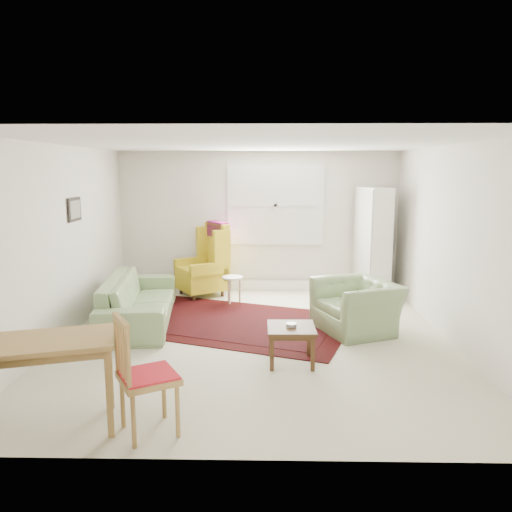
{
  "coord_description": "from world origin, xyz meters",
  "views": [
    {
      "loc": [
        0.13,
        -6.23,
        2.2
      ],
      "look_at": [
        0.0,
        0.3,
        1.05
      ],
      "focal_mm": 35.0,
      "sensor_mm": 36.0,
      "label": 1
    }
  ],
  "objects_px": {
    "coffee_table": "(291,345)",
    "stool": "(233,290)",
    "cabinet": "(373,242)",
    "wingback_chair": "(201,259)",
    "desk_chair": "(148,374)",
    "sofa": "(139,291)",
    "armchair": "(357,301)",
    "desk": "(37,386)"
  },
  "relations": [
    {
      "from": "coffee_table",
      "to": "stool",
      "type": "height_order",
      "value": "stool"
    },
    {
      "from": "coffee_table",
      "to": "cabinet",
      "type": "xyz_separation_m",
      "value": [
        1.56,
        3.16,
        0.72
      ]
    },
    {
      "from": "wingback_chair",
      "to": "desk_chair",
      "type": "relative_size",
      "value": 1.25
    },
    {
      "from": "wingback_chair",
      "to": "cabinet",
      "type": "relative_size",
      "value": 0.68
    },
    {
      "from": "sofa",
      "to": "cabinet",
      "type": "height_order",
      "value": "cabinet"
    },
    {
      "from": "armchair",
      "to": "stool",
      "type": "bearing_deg",
      "value": -150.49
    },
    {
      "from": "sofa",
      "to": "desk_chair",
      "type": "bearing_deg",
      "value": -171.06
    },
    {
      "from": "sofa",
      "to": "desk_chair",
      "type": "distance_m",
      "value": 3.17
    },
    {
      "from": "stool",
      "to": "cabinet",
      "type": "xyz_separation_m",
      "value": [
        2.4,
        0.58,
        0.72
      ]
    },
    {
      "from": "armchair",
      "to": "stool",
      "type": "distance_m",
      "value": 2.27
    },
    {
      "from": "sofa",
      "to": "cabinet",
      "type": "xyz_separation_m",
      "value": [
        3.68,
        1.65,
        0.48
      ]
    },
    {
      "from": "armchair",
      "to": "stool",
      "type": "height_order",
      "value": "armchair"
    },
    {
      "from": "wingback_chair",
      "to": "armchair",
      "type": "bearing_deg",
      "value": 18.32
    },
    {
      "from": "desk",
      "to": "desk_chair",
      "type": "xyz_separation_m",
      "value": [
        0.94,
        0.0,
        0.11
      ]
    },
    {
      "from": "cabinet",
      "to": "desk",
      "type": "distance_m",
      "value": 6.05
    },
    {
      "from": "sofa",
      "to": "desk_chair",
      "type": "relative_size",
      "value": 2.21
    },
    {
      "from": "coffee_table",
      "to": "stool",
      "type": "xyz_separation_m",
      "value": [
        -0.84,
        2.57,
        0.01
      ]
    },
    {
      "from": "armchair",
      "to": "desk_chair",
      "type": "bearing_deg",
      "value": -61.6
    },
    {
      "from": "stool",
      "to": "desk",
      "type": "xyz_separation_m",
      "value": [
        -1.36,
        -4.12,
        0.18
      ]
    },
    {
      "from": "sofa",
      "to": "coffee_table",
      "type": "xyz_separation_m",
      "value": [
        2.12,
        -1.51,
        -0.24
      ]
    },
    {
      "from": "armchair",
      "to": "wingback_chair",
      "type": "bearing_deg",
      "value": -151.3
    },
    {
      "from": "armchair",
      "to": "desk_chair",
      "type": "distance_m",
      "value": 3.51
    },
    {
      "from": "sofa",
      "to": "desk",
      "type": "relative_size",
      "value": 1.8
    },
    {
      "from": "coffee_table",
      "to": "desk_chair",
      "type": "bearing_deg",
      "value": -129.31
    },
    {
      "from": "sofa",
      "to": "desk",
      "type": "xyz_separation_m",
      "value": [
        -0.08,
        -3.05,
        -0.06
      ]
    },
    {
      "from": "wingback_chair",
      "to": "coffee_table",
      "type": "relative_size",
      "value": 2.4
    },
    {
      "from": "desk_chair",
      "to": "coffee_table",
      "type": "bearing_deg",
      "value": -68.6
    },
    {
      "from": "sofa",
      "to": "stool",
      "type": "bearing_deg",
      "value": -56.99
    },
    {
      "from": "armchair",
      "to": "desk",
      "type": "height_order",
      "value": "armchair"
    },
    {
      "from": "wingback_chair",
      "to": "stool",
      "type": "bearing_deg",
      "value": 15.95
    },
    {
      "from": "armchair",
      "to": "cabinet",
      "type": "relative_size",
      "value": 0.56
    },
    {
      "from": "stool",
      "to": "desk",
      "type": "height_order",
      "value": "desk"
    },
    {
      "from": "stool",
      "to": "desk",
      "type": "bearing_deg",
      "value": -108.34
    },
    {
      "from": "stool",
      "to": "cabinet",
      "type": "relative_size",
      "value": 0.24
    },
    {
      "from": "cabinet",
      "to": "desk_chair",
      "type": "bearing_deg",
      "value": -134.18
    },
    {
      "from": "armchair",
      "to": "coffee_table",
      "type": "xyz_separation_m",
      "value": [
        -0.95,
        -1.18,
        -0.19
      ]
    },
    {
      "from": "sofa",
      "to": "wingback_chair",
      "type": "xyz_separation_m",
      "value": [
        0.69,
        1.58,
        0.18
      ]
    },
    {
      "from": "armchair",
      "to": "wingback_chair",
      "type": "xyz_separation_m",
      "value": [
        -2.37,
        1.91,
        0.23
      ]
    },
    {
      "from": "cabinet",
      "to": "stool",
      "type": "bearing_deg",
      "value": -179.53
    },
    {
      "from": "armchair",
      "to": "coffee_table",
      "type": "distance_m",
      "value": 1.53
    },
    {
      "from": "sofa",
      "to": "coffee_table",
      "type": "bearing_deg",
      "value": -132.2
    },
    {
      "from": "cabinet",
      "to": "desk",
      "type": "xyz_separation_m",
      "value": [
        -3.76,
        -4.7,
        -0.54
      ]
    }
  ]
}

